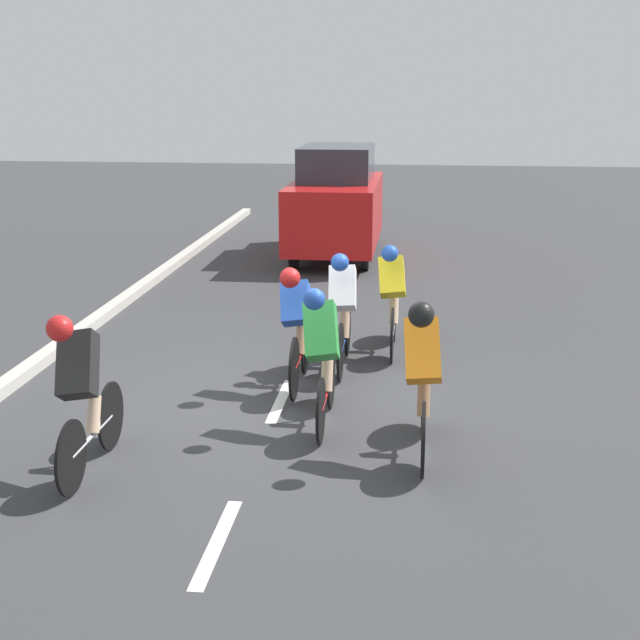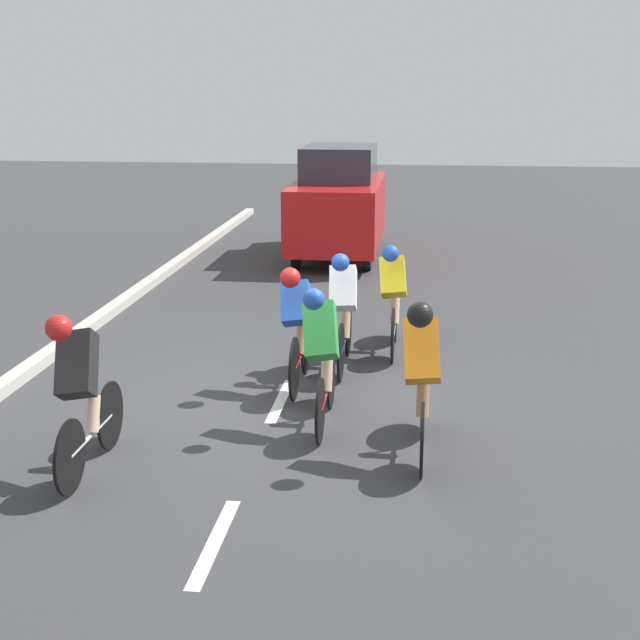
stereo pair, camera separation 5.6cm
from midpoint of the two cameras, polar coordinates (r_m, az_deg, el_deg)
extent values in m
plane|color=#38383A|center=(10.01, -2.37, -5.18)|extent=(60.00, 60.00, 0.00)
cube|color=white|center=(7.15, -6.53, -13.93)|extent=(0.12, 1.40, 0.01)
cube|color=white|center=(10.01, -2.37, -5.17)|extent=(0.12, 1.40, 0.01)
cube|color=white|center=(13.03, -0.16, -0.37)|extent=(0.12, 1.40, 0.01)
cube|color=#B7B2A8|center=(10.94, -19.20, -3.88)|extent=(0.20, 29.07, 0.14)
cylinder|color=black|center=(9.71, 0.88, -3.75)|extent=(0.03, 0.66, 0.66)
cylinder|color=black|center=(8.77, 0.19, -5.85)|extent=(0.03, 0.66, 0.66)
cylinder|color=red|center=(9.24, 0.55, -4.74)|extent=(0.04, 1.01, 0.04)
cylinder|color=red|center=(9.34, 0.67, -3.17)|extent=(0.04, 0.04, 0.42)
cylinder|color=#1999D8|center=(9.25, 0.59, -4.06)|extent=(0.07, 0.07, 0.16)
cylinder|color=beige|center=(9.25, 0.61, -3.54)|extent=(0.12, 0.23, 0.36)
cube|color=green|center=(8.94, 0.22, -0.70)|extent=(0.40, 0.49, 0.62)
sphere|color=blue|center=(8.63, -0.23, 1.34)|extent=(0.22, 0.22, 0.22)
cylinder|color=black|center=(9.04, 6.76, -5.19)|extent=(0.03, 0.69, 0.69)
cylinder|color=black|center=(8.10, 6.74, -7.64)|extent=(0.03, 0.69, 0.69)
cylinder|color=black|center=(8.57, 6.75, -6.35)|extent=(0.04, 1.01, 0.04)
cylinder|color=black|center=(8.66, 6.80, -4.63)|extent=(0.04, 0.04, 0.42)
cylinder|color=#1999D8|center=(8.58, 6.77, -5.61)|extent=(0.07, 0.07, 0.16)
cylinder|color=#9E704C|center=(8.58, 6.79, -5.05)|extent=(0.12, 0.23, 0.36)
cube|color=orange|center=(8.24, 6.73, -1.97)|extent=(0.37, 0.50, 0.62)
sphere|color=black|center=(7.92, 6.63, 0.34)|extent=(0.23, 0.23, 0.23)
cylinder|color=black|center=(10.85, -0.76, -1.58)|extent=(0.03, 0.72, 0.72)
cylinder|color=black|center=(9.93, -1.49, -3.15)|extent=(0.03, 0.72, 0.72)
cylinder|color=red|center=(10.39, -1.11, -2.33)|extent=(0.04, 0.97, 0.04)
cylinder|color=red|center=(10.49, -0.99, -0.96)|extent=(0.04, 0.04, 0.42)
cylinder|color=green|center=(10.41, -1.08, -1.72)|extent=(0.07, 0.07, 0.16)
cylinder|color=tan|center=(10.41, -1.06, -1.26)|extent=(0.12, 0.23, 0.36)
cube|color=blue|center=(10.12, -1.39, 1.08)|extent=(0.38, 0.44, 0.55)
sphere|color=red|center=(9.84, -1.77, 2.71)|extent=(0.23, 0.23, 0.23)
cylinder|color=black|center=(11.57, 1.97, -0.58)|extent=(0.03, 0.70, 0.70)
cylinder|color=black|center=(10.57, 1.49, -2.08)|extent=(0.03, 0.70, 0.70)
cylinder|color=navy|center=(11.07, 1.74, -1.30)|extent=(0.04, 1.04, 0.04)
cylinder|color=navy|center=(11.19, 1.83, -0.01)|extent=(0.04, 0.04, 0.42)
cylinder|color=white|center=(11.09, 1.77, -0.73)|extent=(0.07, 0.07, 0.16)
cylinder|color=#DBAD84|center=(11.09, 1.78, -0.29)|extent=(0.12, 0.23, 0.36)
cube|color=white|center=(10.80, 1.64, 2.05)|extent=(0.35, 0.47, 0.57)
sphere|color=blue|center=(10.51, 1.46, 3.71)|extent=(0.21, 0.21, 0.21)
cylinder|color=black|center=(8.89, -13.10, -5.96)|extent=(0.03, 0.66, 0.66)
cylinder|color=black|center=(8.02, -15.52, -8.46)|extent=(0.03, 0.66, 0.66)
cylinder|color=#B7B7BC|center=(8.45, -14.24, -7.15)|extent=(0.04, 1.01, 0.04)
cylinder|color=#B7B7BC|center=(8.53, -13.92, -5.40)|extent=(0.04, 0.04, 0.42)
cylinder|color=white|center=(8.45, -14.17, -6.39)|extent=(0.07, 0.07, 0.16)
cylinder|color=beige|center=(8.45, -14.14, -5.83)|extent=(0.12, 0.23, 0.36)
cube|color=black|center=(8.14, -15.11, -2.75)|extent=(0.41, 0.50, 0.64)
sphere|color=red|center=(7.86, -16.19, -0.50)|extent=(0.23, 0.23, 0.23)
cylinder|color=black|center=(12.23, 4.99, 0.25)|extent=(0.03, 0.71, 0.71)
cylinder|color=black|center=(11.29, 4.83, -0.99)|extent=(0.03, 0.71, 0.71)
cylinder|color=#B7B7BC|center=(11.76, 4.91, -0.35)|extent=(0.04, 0.97, 0.04)
cylinder|color=#B7B7BC|center=(11.87, 4.96, 0.85)|extent=(0.04, 0.04, 0.42)
cylinder|color=#1999D8|center=(11.78, 4.93, 0.19)|extent=(0.07, 0.07, 0.16)
cylinder|color=beige|center=(11.78, 4.95, 0.59)|extent=(0.12, 0.23, 0.36)
cube|color=yellow|center=(11.50, 4.83, 2.76)|extent=(0.38, 0.46, 0.56)
sphere|color=blue|center=(11.22, 4.68, 4.27)|extent=(0.21, 0.21, 0.21)
cylinder|color=black|center=(16.91, 3.15, 4.27)|extent=(0.14, 0.64, 0.64)
cylinder|color=black|center=(17.05, -1.43, 4.37)|extent=(0.14, 0.64, 0.64)
cylinder|color=black|center=(19.33, 3.63, 5.60)|extent=(0.14, 0.64, 0.64)
cylinder|color=black|center=(19.45, -0.40, 5.69)|extent=(0.14, 0.64, 0.64)
cube|color=red|center=(18.07, 1.27, 6.96)|extent=(1.70, 3.97, 1.23)
cube|color=#2D333D|center=(18.16, 1.35, 10.02)|extent=(1.39, 2.18, 0.68)
camera|label=1|loc=(0.03, -89.83, 0.04)|focal=50.00mm
camera|label=2|loc=(0.03, 90.17, -0.04)|focal=50.00mm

